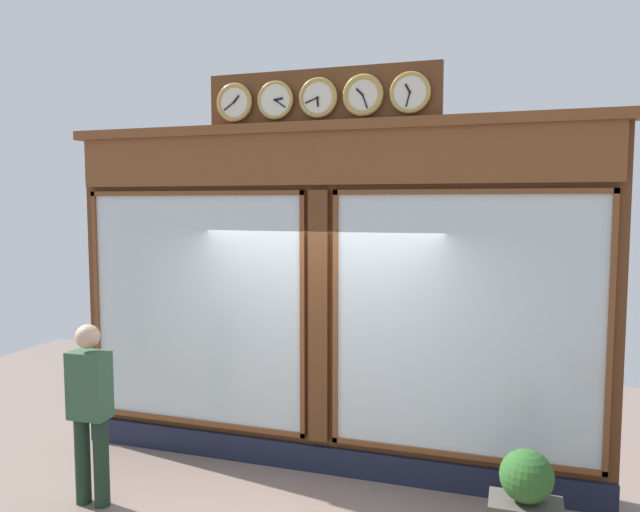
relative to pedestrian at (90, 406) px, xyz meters
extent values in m
cube|color=#5B3319|center=(-1.79, -1.46, 0.81)|extent=(5.63, 0.30, 3.49)
cube|color=#191E33|center=(-1.79, -1.29, -0.79)|extent=(5.63, 0.08, 0.28)
cube|color=brown|center=(-1.79, -1.27, 2.30)|extent=(5.51, 0.08, 0.52)
cube|color=brown|center=(-1.79, -1.29, 2.61)|extent=(5.74, 0.20, 0.10)
cube|color=silver|center=(-3.22, -1.29, 0.70)|extent=(2.46, 0.02, 2.46)
cube|color=brown|center=(-3.22, -1.27, 1.96)|extent=(2.56, 0.04, 0.05)
cube|color=brown|center=(-3.22, -1.27, -0.56)|extent=(2.56, 0.04, 0.05)
cube|color=brown|center=(-4.48, -1.27, 0.70)|extent=(0.05, 0.04, 2.56)
cube|color=brown|center=(-1.96, -1.27, 0.70)|extent=(0.05, 0.04, 2.56)
cube|color=silver|center=(-0.36, -1.29, 0.70)|extent=(2.46, 0.02, 2.46)
cube|color=brown|center=(-0.36, -1.27, 1.96)|extent=(2.56, 0.04, 0.05)
cube|color=brown|center=(-0.36, -1.27, -0.56)|extent=(2.56, 0.04, 0.05)
cube|color=brown|center=(0.90, -1.27, 0.70)|extent=(0.05, 0.04, 2.56)
cube|color=brown|center=(-1.61, -1.27, 0.70)|extent=(0.05, 0.04, 2.56)
cube|color=#5B3319|center=(-1.79, -1.28, 0.70)|extent=(0.20, 0.10, 2.56)
cube|color=#5B3319|center=(-1.79, -1.33, 2.88)|extent=(2.39, 0.06, 0.59)
cylinder|color=silver|center=(-2.69, -1.25, 2.88)|extent=(0.32, 0.02, 0.32)
torus|color=#B79347|center=(-2.69, -1.24, 2.88)|extent=(0.39, 0.04, 0.39)
cube|color=black|center=(-2.67, -1.23, 2.92)|extent=(0.06, 0.01, 0.08)
cube|color=black|center=(-2.67, -1.23, 2.82)|extent=(0.05, 0.01, 0.13)
sphere|color=black|center=(-2.69, -1.23, 2.88)|extent=(0.02, 0.02, 0.02)
cylinder|color=silver|center=(-2.24, -1.25, 2.88)|extent=(0.32, 0.02, 0.32)
torus|color=#B79347|center=(-2.24, -1.24, 2.88)|extent=(0.40, 0.06, 0.40)
cube|color=black|center=(-2.21, -1.23, 2.91)|extent=(0.07, 0.01, 0.07)
cube|color=black|center=(-2.26, -1.23, 2.82)|extent=(0.06, 0.01, 0.13)
sphere|color=black|center=(-2.24, -1.23, 2.88)|extent=(0.02, 0.02, 0.02)
cylinder|color=silver|center=(-1.79, -1.25, 2.88)|extent=(0.32, 0.02, 0.32)
torus|color=#B79347|center=(-1.79, -1.24, 2.88)|extent=(0.39, 0.05, 0.39)
cube|color=black|center=(-1.79, -1.23, 2.84)|extent=(0.02, 0.01, 0.09)
cube|color=black|center=(-1.72, -1.23, 2.86)|extent=(0.13, 0.01, 0.06)
sphere|color=black|center=(-1.79, -1.23, 2.88)|extent=(0.02, 0.02, 0.02)
cylinder|color=silver|center=(-1.34, -1.25, 2.88)|extent=(0.32, 0.02, 0.32)
torus|color=#B79347|center=(-1.34, -1.24, 2.88)|extent=(0.38, 0.04, 0.38)
cube|color=black|center=(-1.38, -1.23, 2.89)|extent=(0.09, 0.01, 0.03)
cube|color=black|center=(-1.39, -1.23, 2.84)|extent=(0.12, 0.01, 0.09)
sphere|color=black|center=(-1.34, -1.23, 2.88)|extent=(0.02, 0.02, 0.02)
cylinder|color=silver|center=(-0.88, -1.25, 2.88)|extent=(0.32, 0.02, 0.32)
torus|color=#B79347|center=(-0.88, -1.24, 2.88)|extent=(0.39, 0.05, 0.39)
cube|color=black|center=(-0.91, -1.23, 2.91)|extent=(0.07, 0.01, 0.08)
cube|color=black|center=(-0.83, -1.23, 2.84)|extent=(0.12, 0.01, 0.09)
sphere|color=black|center=(-0.88, -1.23, 2.88)|extent=(0.02, 0.02, 0.02)
cylinder|color=#1C2F21|center=(0.10, 0.00, -0.52)|extent=(0.14, 0.14, 0.82)
cylinder|color=#1C2F21|center=(-0.10, 0.00, -0.52)|extent=(0.14, 0.14, 0.82)
cube|color=#33563D|center=(0.00, 0.00, 0.20)|extent=(0.37, 0.23, 0.62)
sphere|color=tan|center=(0.00, 0.00, 0.65)|extent=(0.22, 0.22, 0.22)
sphere|color=#285623|center=(-3.79, -0.34, -0.26)|extent=(0.41, 0.41, 0.41)
camera|label=1|loc=(-3.67, 4.45, 1.85)|focal=33.86mm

